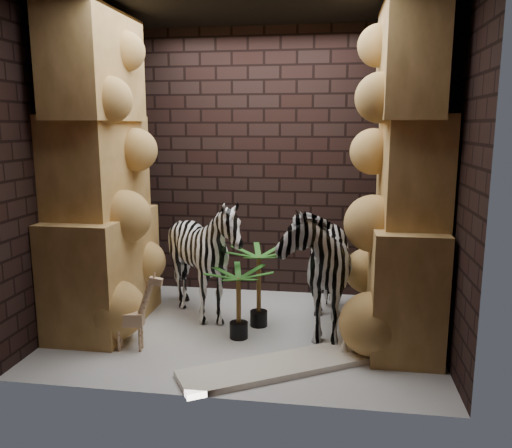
% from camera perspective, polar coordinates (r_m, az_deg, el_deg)
% --- Properties ---
extents(floor, '(3.50, 3.50, 0.00)m').
position_cam_1_polar(floor, '(5.06, -1.17, -11.70)').
color(floor, silver).
rests_on(floor, ground).
extents(wall_back, '(3.50, 0.00, 3.50)m').
position_cam_1_polar(wall_back, '(5.92, 0.86, 6.59)').
color(wall_back, black).
rests_on(wall_back, ground).
extents(wall_front, '(3.50, 0.00, 3.50)m').
position_cam_1_polar(wall_front, '(3.47, -4.79, 3.56)').
color(wall_front, black).
rests_on(wall_front, ground).
extents(wall_left, '(0.00, 3.00, 3.00)m').
position_cam_1_polar(wall_left, '(5.28, -20.38, 5.40)').
color(wall_left, black).
rests_on(wall_left, ground).
extents(wall_right, '(0.00, 3.00, 3.00)m').
position_cam_1_polar(wall_right, '(4.72, 20.28, 4.84)').
color(wall_right, black).
rests_on(wall_right, ground).
extents(rock_pillar_left, '(0.68, 1.30, 3.00)m').
position_cam_1_polar(rock_pillar_left, '(5.12, -16.94, 5.46)').
color(rock_pillar_left, tan).
rests_on(rock_pillar_left, floor).
extents(rock_pillar_right, '(0.58, 1.25, 3.00)m').
position_cam_1_polar(rock_pillar_right, '(4.66, 16.29, 5.01)').
color(rock_pillar_right, tan).
rests_on(rock_pillar_right, floor).
extents(zebra_right, '(0.76, 1.31, 1.50)m').
position_cam_1_polar(zebra_right, '(4.91, 6.50, -3.23)').
color(zebra_right, white).
rests_on(zebra_right, floor).
extents(zebra_left, '(1.07, 1.31, 1.15)m').
position_cam_1_polar(zebra_left, '(5.19, -5.66, -4.43)').
color(zebra_left, white).
rests_on(zebra_left, floor).
extents(giraffe_toy, '(0.38, 0.16, 0.72)m').
position_cam_1_polar(giraffe_toy, '(4.67, -13.79, -9.25)').
color(giraffe_toy, tan).
rests_on(giraffe_toy, floor).
extents(palm_front, '(0.36, 0.36, 0.79)m').
position_cam_1_polar(palm_front, '(5.05, 0.31, -6.93)').
color(palm_front, '#1A4F20').
rests_on(palm_front, floor).
extents(palm_back, '(0.36, 0.36, 0.67)m').
position_cam_1_polar(palm_back, '(4.79, -1.93, -8.70)').
color(palm_back, '#1A4F20').
rests_on(palm_back, floor).
extents(surfboard, '(1.65, 1.22, 0.05)m').
position_cam_1_polar(surfboard, '(4.34, 2.82, -15.30)').
color(surfboard, white).
rests_on(surfboard, floor).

